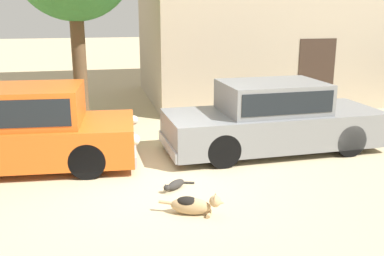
{
  "coord_description": "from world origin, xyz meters",
  "views": [
    {
      "loc": [
        -0.91,
        -7.09,
        2.92
      ],
      "look_at": [
        0.69,
        0.2,
        0.9
      ],
      "focal_mm": 41.54,
      "sensor_mm": 36.0,
      "label": 1
    }
  ],
  "objects_px": {
    "parked_sedan_second": "(273,117)",
    "stray_dog_spotted": "(193,205)",
    "stray_cat": "(175,185)",
    "parked_sedan_nearest": "(18,126)"
  },
  "relations": [
    {
      "from": "parked_sedan_second",
      "to": "stray_dog_spotted",
      "type": "distance_m",
      "value": 3.53
    },
    {
      "from": "stray_dog_spotted",
      "to": "stray_cat",
      "type": "relative_size",
      "value": 1.59
    },
    {
      "from": "parked_sedan_nearest",
      "to": "parked_sedan_second",
      "type": "height_order",
      "value": "parked_sedan_nearest"
    },
    {
      "from": "parked_sedan_second",
      "to": "stray_dog_spotted",
      "type": "height_order",
      "value": "parked_sedan_second"
    },
    {
      "from": "stray_cat",
      "to": "parked_sedan_second",
      "type": "bearing_deg",
      "value": 174.95
    },
    {
      "from": "parked_sedan_nearest",
      "to": "stray_cat",
      "type": "height_order",
      "value": "parked_sedan_nearest"
    },
    {
      "from": "stray_dog_spotted",
      "to": "stray_cat",
      "type": "xyz_separation_m",
      "value": [
        -0.1,
        0.97,
        -0.07
      ]
    },
    {
      "from": "parked_sedan_second",
      "to": "stray_dog_spotted",
      "type": "xyz_separation_m",
      "value": [
        -2.28,
        -2.63,
        -0.56
      ]
    },
    {
      "from": "parked_sedan_nearest",
      "to": "stray_cat",
      "type": "relative_size",
      "value": 7.53
    },
    {
      "from": "parked_sedan_nearest",
      "to": "stray_dog_spotted",
      "type": "bearing_deg",
      "value": -40.08
    }
  ]
}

